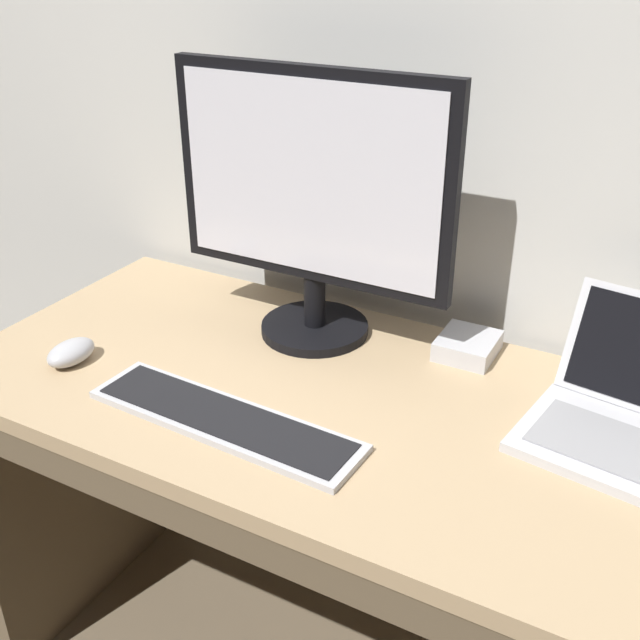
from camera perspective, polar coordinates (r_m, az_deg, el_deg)
back_wall at (r=1.45m, az=10.48°, el=21.19°), size 4.36×0.04×2.74m
desk at (r=1.46m, az=2.50°, el=-14.27°), size 1.50×0.65×0.79m
laptop_silver at (r=1.30m, az=22.38°, el=-6.82°), size 0.34×0.33×0.20m
external_monitor at (r=1.41m, az=-0.66°, el=8.86°), size 0.56×0.21×0.52m
wired_keyboard at (r=1.27m, az=-7.25°, el=-7.44°), size 0.50×0.14×0.01m
computer_mouse at (r=1.49m, az=-18.20°, el=-2.33°), size 0.07×0.10×0.04m
external_drive_box at (r=1.47m, az=11.02°, el=-1.91°), size 0.11×0.12×0.04m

